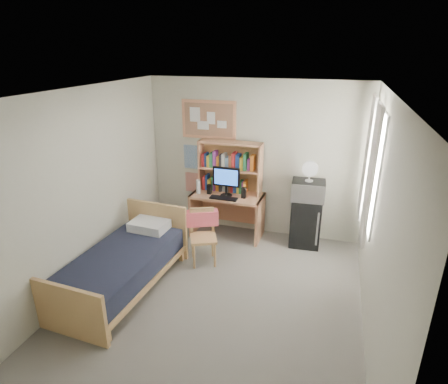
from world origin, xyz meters
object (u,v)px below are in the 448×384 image
(speaker_left, at_px, (209,189))
(microwave, at_px, (308,190))
(desk_fan, at_px, (310,172))
(bulletin_board, at_px, (209,120))
(monitor, at_px, (226,182))
(desk, at_px, (227,215))
(speaker_right, at_px, (244,193))
(desk_chair, at_px, (203,238))
(mini_fridge, at_px, (305,221))
(bed, at_px, (121,271))

(speaker_left, bearing_deg, microwave, 4.56)
(desk_fan, bearing_deg, bulletin_board, 168.01)
(speaker_left, distance_m, microwave, 1.62)
(monitor, bearing_deg, desk_fan, 5.60)
(bulletin_board, distance_m, speaker_left, 1.16)
(bulletin_board, distance_m, desk, 1.63)
(speaker_right, xyz_separation_m, microwave, (1.01, 0.10, 0.12))
(desk_chair, relative_size, monitor, 1.72)
(desk_chair, height_order, mini_fridge, desk_chair)
(mini_fridge, relative_size, speaker_right, 4.59)
(monitor, height_order, speaker_right, monitor)
(speaker_right, bearing_deg, mini_fridge, 8.38)
(mini_fridge, distance_m, speaker_right, 1.10)
(mini_fridge, xyz_separation_m, microwave, (0.00, -0.02, 0.55))
(desk, distance_m, desk_chair, 0.98)
(desk, relative_size, mini_fridge, 1.48)
(desk, bearing_deg, desk_fan, 2.99)
(monitor, bearing_deg, bed, -115.00)
(desk, height_order, mini_fridge, mini_fridge)
(desk_chair, bearing_deg, bed, -156.26)
(bulletin_board, bearing_deg, mini_fridge, -8.06)
(bed, relative_size, monitor, 3.97)
(desk_chair, relative_size, speaker_right, 4.72)
(desk_chair, xyz_separation_m, microwave, (1.39, 1.01, 0.54))
(desk, xyz_separation_m, speaker_left, (-0.30, -0.05, 0.45))
(bed, bearing_deg, monitor, 67.43)
(bulletin_board, bearing_deg, speaker_right, -27.32)
(bed, height_order, speaker_left, speaker_left)
(desk, relative_size, desk_chair, 1.43)
(bulletin_board, bearing_deg, bed, -102.80)
(microwave, height_order, desk_fan, desk_fan)
(desk, bearing_deg, bed, -114.31)
(monitor, bearing_deg, speaker_left, 180.00)
(bed, xyz_separation_m, monitor, (0.91, 1.84, 0.72))
(microwave, xyz_separation_m, desk_fan, (0.00, -0.00, 0.30))
(desk_chair, xyz_separation_m, speaker_left, (-0.22, 0.92, 0.41))
(bulletin_board, relative_size, bed, 0.49)
(desk, distance_m, speaker_right, 0.55)
(desk_chair, height_order, monitor, monitor)
(mini_fridge, relative_size, desk_fan, 2.67)
(monitor, bearing_deg, microwave, 5.60)
(desk, distance_m, microwave, 1.43)
(desk, distance_m, mini_fridge, 1.31)
(bulletin_board, xyz_separation_m, speaker_right, (0.71, -0.37, -1.09))
(mini_fridge, distance_m, desk_fan, 0.85)
(desk, relative_size, speaker_right, 6.77)
(speaker_left, bearing_deg, desk_fan, 4.56)
(speaker_right, relative_size, desk_fan, 0.58)
(desk, height_order, microwave, microwave)
(speaker_right, bearing_deg, desk_fan, 7.25)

